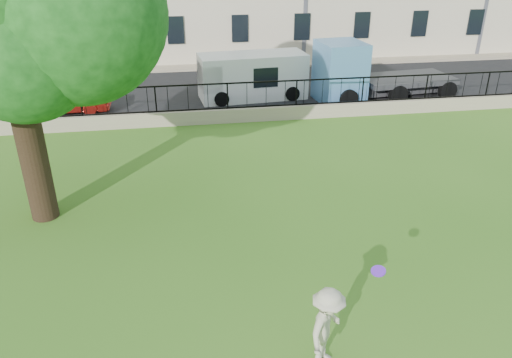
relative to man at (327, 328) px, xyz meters
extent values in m
plane|color=#356A19|center=(-0.31, 1.78, -0.84)|extent=(120.00, 120.00, 0.00)
cube|color=gray|center=(-0.31, 13.78, -0.54)|extent=(50.00, 0.40, 0.60)
cube|color=black|center=(-0.31, 13.78, -0.21)|extent=(50.00, 0.05, 0.06)
cube|color=black|center=(-0.31, 13.78, 0.86)|extent=(50.00, 0.05, 0.06)
cube|color=black|center=(-0.31, 18.48, -0.83)|extent=(60.00, 9.00, 0.01)
cube|color=gray|center=(-0.31, 23.68, -0.78)|extent=(60.00, 1.40, 0.12)
cylinder|color=black|center=(-6.38, 6.57, 1.19)|extent=(0.74, 0.74, 4.06)
sphere|color=#124312|center=(-4.58, 5.77, 4.82)|extent=(4.24, 4.24, 4.24)
imported|color=#BDB699|center=(0.00, 0.00, 0.00)|extent=(1.15, 1.24, 1.68)
cylinder|color=#6B25D7|center=(0.99, 0.28, 0.94)|extent=(0.33, 0.33, 0.12)
imported|color=maroon|center=(-7.44, 16.18, -0.19)|extent=(3.93, 1.42, 1.29)
cube|color=white|center=(1.29, 17.18, 0.24)|extent=(5.31, 2.47, 2.16)
cube|color=#5086BD|center=(7.68, 16.18, 0.58)|extent=(6.98, 3.08, 2.84)
camera|label=1|loc=(-2.39, -6.67, 6.43)|focal=35.00mm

